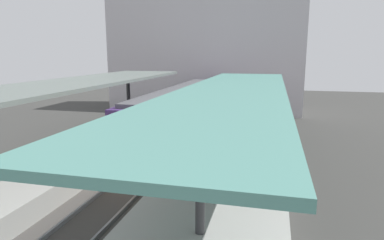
# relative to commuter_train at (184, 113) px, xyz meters

# --- Properties ---
(ground_plane) EXTENTS (80.00, 80.00, 0.00)m
(ground_plane) POSITION_rel_commuter_train_xyz_m (0.00, -7.68, -1.73)
(ground_plane) COLOR #383835
(platform_left) EXTENTS (4.40, 28.00, 1.00)m
(platform_left) POSITION_rel_commuter_train_xyz_m (-3.80, -7.68, -1.23)
(platform_left) COLOR #9E9E99
(platform_left) RESTS_ON ground_plane
(platform_right) EXTENTS (4.40, 28.00, 1.00)m
(platform_right) POSITION_rel_commuter_train_xyz_m (3.80, -7.68, -1.23)
(platform_right) COLOR #9E9E99
(platform_right) RESTS_ON ground_plane
(track_ballast) EXTENTS (3.20, 28.00, 0.20)m
(track_ballast) POSITION_rel_commuter_train_xyz_m (0.00, -7.68, -1.63)
(track_ballast) COLOR #423F3D
(track_ballast) RESTS_ON ground_plane
(rail_near_side) EXTENTS (0.08, 28.00, 0.14)m
(rail_near_side) POSITION_rel_commuter_train_xyz_m (-0.72, -7.68, -1.46)
(rail_near_side) COLOR slate
(rail_near_side) RESTS_ON track_ballast
(rail_far_side) EXTENTS (0.08, 28.00, 0.14)m
(rail_far_side) POSITION_rel_commuter_train_xyz_m (0.72, -7.68, -1.46)
(rail_far_side) COLOR slate
(rail_far_side) RESTS_ON track_ballast
(commuter_train) EXTENTS (2.78, 15.44, 3.10)m
(commuter_train) POSITION_rel_commuter_train_xyz_m (0.00, 0.00, 0.00)
(commuter_train) COLOR #472D6B
(commuter_train) RESTS_ON track_ballast
(canopy_left) EXTENTS (4.18, 21.00, 3.10)m
(canopy_left) POSITION_rel_commuter_train_xyz_m (-3.80, -6.28, 2.25)
(canopy_left) COLOR #333335
(canopy_left) RESTS_ON platform_left
(canopy_right) EXTENTS (4.18, 21.00, 2.99)m
(canopy_right) POSITION_rel_commuter_train_xyz_m (3.80, -6.28, 2.15)
(canopy_right) COLOR #333335
(canopy_right) RESTS_ON platform_right
(platform_bench) EXTENTS (1.40, 0.41, 0.86)m
(platform_bench) POSITION_rel_commuter_train_xyz_m (3.99, -8.12, -0.26)
(platform_bench) COLOR black
(platform_bench) RESTS_ON platform_right
(platform_sign) EXTENTS (0.90, 0.08, 2.21)m
(platform_sign) POSITION_rel_commuter_train_xyz_m (2.90, -6.40, 0.90)
(platform_sign) COLOR #262628
(platform_sign) RESTS_ON platform_right
(litter_bin) EXTENTS (0.44, 0.44, 0.80)m
(litter_bin) POSITION_rel_commuter_train_xyz_m (5.19, -6.67, -0.33)
(litter_bin) COLOR maroon
(litter_bin) RESTS_ON platform_right
(passenger_near_bench) EXTENTS (0.36, 0.36, 1.65)m
(passenger_near_bench) POSITION_rel_commuter_train_xyz_m (4.11, -6.08, 0.13)
(passenger_near_bench) COLOR navy
(passenger_near_bench) RESTS_ON platform_right
(station_building_backdrop) EXTENTS (18.00, 6.00, 11.00)m
(station_building_backdrop) POSITION_rel_commuter_train_xyz_m (-1.12, 12.32, 3.77)
(station_building_backdrop) COLOR #B7B2B7
(station_building_backdrop) RESTS_ON ground_plane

